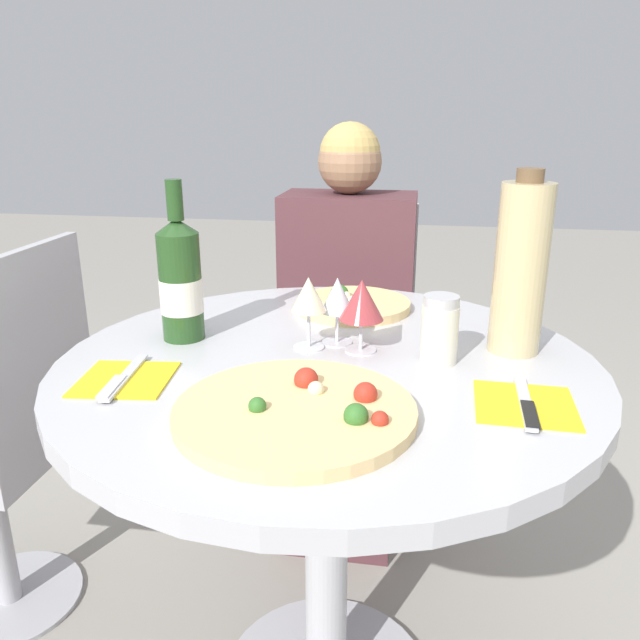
{
  "coord_description": "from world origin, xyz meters",
  "views": [
    {
      "loc": [
        0.16,
        -1.05,
        1.21
      ],
      "look_at": [
        -0.0,
        -0.08,
        0.88
      ],
      "focal_mm": 35.0,
      "sensor_mm": 36.0,
      "label": 1
    }
  ],
  "objects_px": {
    "dining_table": "(327,429)",
    "chair_behind_diner": "(349,357)",
    "seated_diner": "(344,355)",
    "wine_bottle": "(180,281)",
    "tall_carafe": "(521,268)",
    "chair_empty_side": "(7,448)",
    "pizza_large": "(298,410)"
  },
  "relations": [
    {
      "from": "wine_bottle",
      "to": "seated_diner",
      "type": "bearing_deg",
      "value": 67.23
    },
    {
      "from": "dining_table",
      "to": "chair_empty_side",
      "type": "relative_size",
      "value": 1.05
    },
    {
      "from": "seated_diner",
      "to": "tall_carafe",
      "type": "xyz_separation_m",
      "value": [
        0.39,
        -0.56,
        0.41
      ]
    },
    {
      "from": "dining_table",
      "to": "chair_behind_diner",
      "type": "xyz_separation_m",
      "value": [
        -0.05,
        0.81,
        -0.18
      ]
    },
    {
      "from": "dining_table",
      "to": "seated_diner",
      "type": "height_order",
      "value": "seated_diner"
    },
    {
      "from": "seated_diner",
      "to": "wine_bottle",
      "type": "distance_m",
      "value": 0.74
    },
    {
      "from": "dining_table",
      "to": "seated_diner",
      "type": "bearing_deg",
      "value": 94.34
    },
    {
      "from": "chair_behind_diner",
      "to": "wine_bottle",
      "type": "distance_m",
      "value": 0.9
    },
    {
      "from": "chair_empty_side",
      "to": "wine_bottle",
      "type": "xyz_separation_m",
      "value": [
        0.48,
        -0.05,
        0.44
      ]
    },
    {
      "from": "pizza_large",
      "to": "wine_bottle",
      "type": "xyz_separation_m",
      "value": [
        -0.29,
        0.3,
        0.11
      ]
    },
    {
      "from": "pizza_large",
      "to": "chair_behind_diner",
      "type": "bearing_deg",
      "value": 92.29
    },
    {
      "from": "seated_diner",
      "to": "chair_empty_side",
      "type": "bearing_deg",
      "value": 36.94
    },
    {
      "from": "seated_diner",
      "to": "pizza_large",
      "type": "xyz_separation_m",
      "value": [
        0.04,
        -0.89,
        0.27
      ]
    },
    {
      "from": "dining_table",
      "to": "wine_bottle",
      "type": "xyz_separation_m",
      "value": [
        -0.3,
        0.06,
        0.26
      ]
    },
    {
      "from": "pizza_large",
      "to": "chair_empty_side",
      "type": "bearing_deg",
      "value": 155.94
    },
    {
      "from": "chair_empty_side",
      "to": "pizza_large",
      "type": "distance_m",
      "value": 0.91
    },
    {
      "from": "chair_behind_diner",
      "to": "chair_empty_side",
      "type": "height_order",
      "value": "same"
    },
    {
      "from": "chair_behind_diner",
      "to": "wine_bottle",
      "type": "xyz_separation_m",
      "value": [
        -0.25,
        -0.75,
        0.44
      ]
    },
    {
      "from": "pizza_large",
      "to": "wine_bottle",
      "type": "height_order",
      "value": "wine_bottle"
    },
    {
      "from": "chair_empty_side",
      "to": "dining_table",
      "type": "bearing_deg",
      "value": -97.96
    },
    {
      "from": "dining_table",
      "to": "chair_empty_side",
      "type": "bearing_deg",
      "value": 172.04
    },
    {
      "from": "chair_behind_diner",
      "to": "pizza_large",
      "type": "height_order",
      "value": "chair_behind_diner"
    },
    {
      "from": "wine_bottle",
      "to": "chair_behind_diner",
      "type": "bearing_deg",
      "value": 71.52
    },
    {
      "from": "chair_behind_diner",
      "to": "wine_bottle",
      "type": "bearing_deg",
      "value": 71.52
    },
    {
      "from": "dining_table",
      "to": "chair_behind_diner",
      "type": "relative_size",
      "value": 1.05
    },
    {
      "from": "chair_empty_side",
      "to": "wine_bottle",
      "type": "bearing_deg",
      "value": -95.38
    },
    {
      "from": "pizza_large",
      "to": "tall_carafe",
      "type": "distance_m",
      "value": 0.51
    },
    {
      "from": "chair_behind_diner",
      "to": "pizza_large",
      "type": "xyz_separation_m",
      "value": [
        0.04,
        -1.04,
        0.33
      ]
    },
    {
      "from": "chair_behind_diner",
      "to": "chair_empty_side",
      "type": "distance_m",
      "value": 1.01
    },
    {
      "from": "chair_behind_diner",
      "to": "chair_empty_side",
      "type": "bearing_deg",
      "value": 43.83
    },
    {
      "from": "seated_diner",
      "to": "chair_empty_side",
      "type": "height_order",
      "value": "seated_diner"
    },
    {
      "from": "chair_behind_diner",
      "to": "chair_empty_side",
      "type": "xyz_separation_m",
      "value": [
        -0.73,
        -0.7,
        0.0
      ]
    }
  ]
}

